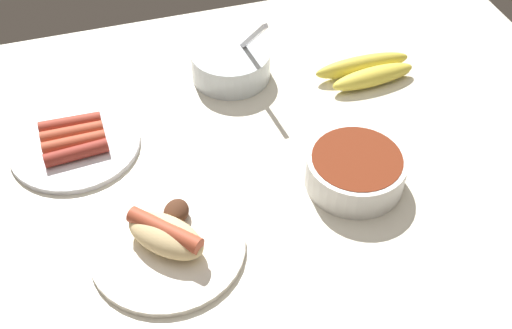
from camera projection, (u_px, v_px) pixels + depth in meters
ground_plane at (265, 166)px, 102.31cm from camera, size 120.00×90.00×3.00cm
bowl_chili at (356, 169)px, 95.67cm from camera, size 15.24×15.24×5.42cm
plate_hotdog_assembled at (167, 240)px, 87.81cm from camera, size 22.01×22.01×5.61cm
bowl_coleslaw at (231, 63)px, 114.01cm from camera, size 14.38×14.63×14.78cm
banana_bunch at (367, 71)px, 114.31cm from camera, size 18.23×7.46×3.85cm
plate_sausages at (75, 143)px, 102.49cm from camera, size 21.14×21.14×3.23cm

